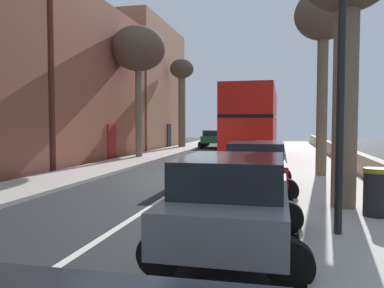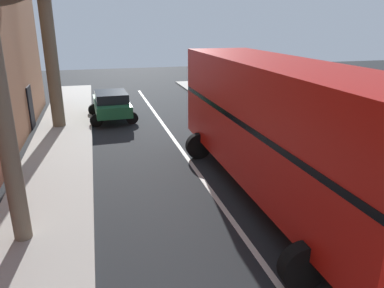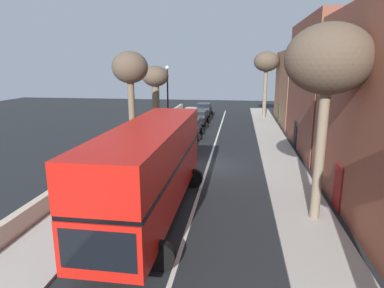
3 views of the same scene
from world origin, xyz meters
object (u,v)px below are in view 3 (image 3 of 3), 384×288
at_px(street_tree_right_3, 130,72).
at_px(street_tree_left_2, 266,63).
at_px(parked_car_black_right_3, 204,110).
at_px(street_tree_left_4, 328,62).
at_px(lamppost_right, 168,96).
at_px(street_tree_right_1, 155,83).
at_px(litter_bin_right, 153,135).
at_px(parked_car_grey_right_0, 190,127).
at_px(parked_car_red_right_1, 179,141).
at_px(parked_car_black_right_2, 198,117).
at_px(double_decker_bus, 151,165).

bearing_deg(street_tree_right_3, street_tree_left_2, -114.54).
relative_size(parked_car_black_right_3, street_tree_left_4, 0.49).
bearing_deg(lamppost_right, parked_car_black_right_3, -97.83).
height_order(street_tree_right_1, litter_bin_right, street_tree_right_1).
bearing_deg(street_tree_right_1, litter_bin_right, -56.19).
bearing_deg(parked_car_grey_right_0, lamppost_right, 31.80).
relative_size(parked_car_black_right_3, street_tree_right_3, 0.54).
relative_size(street_tree_right_1, street_tree_left_2, 0.79).
xyz_separation_m(parked_car_red_right_1, street_tree_left_2, (-7.50, -17.75, 5.78)).
bearing_deg(parked_car_red_right_1, parked_car_black_right_2, -90.01).
xyz_separation_m(parked_car_black_right_3, street_tree_left_2, (-7.50, -0.03, 5.71)).
height_order(parked_car_black_right_2, litter_bin_right, parked_car_black_right_2).
relative_size(double_decker_bus, litter_bin_right, 10.53).
bearing_deg(double_decker_bus, parked_car_black_right_3, -88.40).
bearing_deg(street_tree_right_1, parked_car_black_right_3, -98.26).
height_order(parked_car_grey_right_0, parked_car_black_right_2, parked_car_grey_right_0).
relative_size(double_decker_bus, parked_car_black_right_2, 2.51).
bearing_deg(double_decker_bus, parked_car_red_right_1, -85.76).
bearing_deg(street_tree_right_3, parked_car_red_right_1, -121.66).
height_order(parked_car_grey_right_0, street_tree_left_2, street_tree_left_2).
bearing_deg(parked_car_grey_right_0, double_decker_bus, 92.76).
bearing_deg(parked_car_black_right_2, parked_car_red_right_1, 89.99).
xyz_separation_m(street_tree_right_1, litter_bin_right, (0.55, -0.82, -4.39)).
bearing_deg(street_tree_left_4, street_tree_right_1, -51.17).
relative_size(parked_car_grey_right_0, parked_car_black_right_2, 0.93).
distance_m(parked_car_red_right_1, litter_bin_right, 4.13).
xyz_separation_m(parked_car_black_right_2, parked_car_black_right_3, (-0.00, -5.90, 0.06)).
distance_m(parked_car_black_right_3, street_tree_left_4, 29.54).
bearing_deg(parked_car_grey_right_0, street_tree_right_3, 76.30).
xyz_separation_m(double_decker_bus, street_tree_left_2, (-6.70, -28.59, 4.33)).
relative_size(parked_car_black_right_2, litter_bin_right, 4.19).
distance_m(street_tree_right_1, litter_bin_right, 4.50).
bearing_deg(parked_car_black_right_2, parked_car_black_right_3, -90.01).
height_order(double_decker_bus, litter_bin_right, double_decker_bus).
height_order(double_decker_bus, parked_car_black_right_3, double_decker_bus).
xyz_separation_m(parked_car_red_right_1, parked_car_black_right_2, (-0.00, -11.83, 0.01)).
bearing_deg(parked_car_red_right_1, street_tree_left_2, -112.91).
height_order(parked_car_red_right_1, parked_car_black_right_3, parked_car_black_right_3).
relative_size(double_decker_bus, parked_car_black_right_3, 2.84).
distance_m(double_decker_bus, litter_bin_right, 14.42).
xyz_separation_m(parked_car_black_right_3, street_tree_left_4, (-7.75, 27.95, 5.61)).
bearing_deg(street_tree_left_4, litter_bin_right, -51.46).
bearing_deg(parked_car_black_right_3, street_tree_right_1, 81.74).
bearing_deg(street_tree_right_3, litter_bin_right, -85.92).
bearing_deg(parked_car_grey_right_0, street_tree_left_4, 115.88).
height_order(parked_car_grey_right_0, parked_car_black_right_3, parked_car_black_right_3).
distance_m(parked_car_black_right_3, litter_bin_right, 14.97).
bearing_deg(double_decker_bus, parked_car_grey_right_0, -87.24).
bearing_deg(parked_car_black_right_3, street_tree_right_3, 83.84).
height_order(street_tree_right_1, street_tree_left_2, street_tree_left_2).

